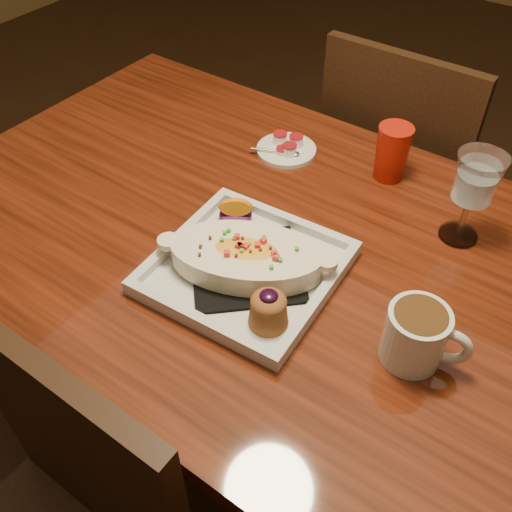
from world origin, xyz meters
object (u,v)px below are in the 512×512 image
Objects in this scene: coffee_mug at (417,335)px; saucer at (286,148)px; goblet at (475,183)px; red_tumbler at (392,153)px; chair_far at (398,180)px; table at (277,275)px; plate at (247,263)px.

saucer is at bearing 130.04° from coffee_mug.
goblet is (-0.05, 0.31, 0.07)m from coffee_mug.
goblet is 1.36× the size of saucer.
red_tumbler is at bearing 154.31° from goblet.
saucer is at bearing 67.75° from chair_far.
chair_far is 0.62m from goblet.
table is 8.06× the size of goblet.
chair_far is 7.58× the size of red_tumbler.
table is 0.37m from coffee_mug.
red_tumbler reaches higher than coffee_mug.
table is 0.36m from red_tumbler.
goblet reaches higher than chair_far.
coffee_mug is 0.33m from goblet.
red_tumbler is (0.07, 0.42, 0.03)m from plate.
goblet reaches higher than plate.
red_tumbler is (0.08, 0.31, 0.16)m from table.
chair_far is at bearing 90.00° from table.
table is 0.32m from saucer.
saucer is at bearing 174.13° from goblet.
chair_far is at bearing 86.72° from plate.
plate reaches higher than table.
plate is at bearing -85.90° from table.
chair_far is at bearing 104.04° from red_tumbler.
red_tumbler is (-0.20, 0.10, -0.07)m from goblet.
goblet is at bearing 123.76° from chair_far.
plate is 1.79× the size of goblet.
table is at bearing -142.45° from goblet.
goblet is at bearing 37.55° from table.
chair_far reaches higher than red_tumbler.
coffee_mug is (0.32, 0.01, 0.02)m from plate.
goblet is at bearing 46.25° from plate.
coffee_mug is 0.99× the size of saucer.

